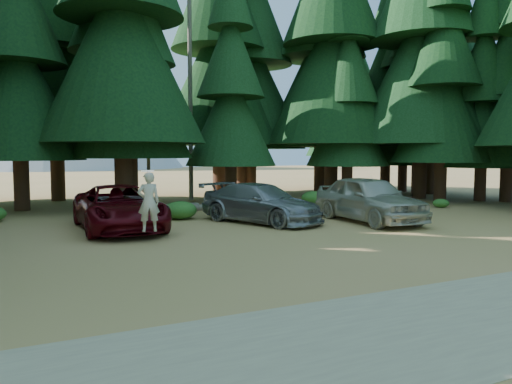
# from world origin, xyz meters

# --- Properties ---
(ground) EXTENTS (160.00, 160.00, 0.00)m
(ground) POSITION_xyz_m (0.00, 0.00, 0.00)
(ground) COLOR #A98747
(ground) RESTS_ON ground
(forest_belt_north) EXTENTS (36.00, 7.00, 22.00)m
(forest_belt_north) POSITION_xyz_m (0.00, 15.00, 0.00)
(forest_belt_north) COLOR black
(forest_belt_north) RESTS_ON ground
(snag_front) EXTENTS (0.24, 0.24, 12.00)m
(snag_front) POSITION_xyz_m (0.80, 14.50, 6.00)
(snag_front) COLOR slate
(snag_front) RESTS_ON ground
(snag_back) EXTENTS (0.20, 0.20, 10.00)m
(snag_back) POSITION_xyz_m (-1.20, 16.00, 5.00)
(snag_back) COLOR slate
(snag_back) RESTS_ON ground
(mountain_peak) EXTENTS (48.00, 50.00, 28.00)m
(mountain_peak) POSITION_xyz_m (-2.59, 88.23, 12.71)
(mountain_peak) COLOR #999CA1
(mountain_peak) RESTS_ON ground
(red_pickup) EXTENTS (2.58, 5.51, 1.52)m
(red_pickup) POSITION_xyz_m (-4.92, 5.17, 0.76)
(red_pickup) COLOR #53070E
(red_pickup) RESTS_ON ground
(silver_minivan_center) EXTENTS (3.85, 5.46, 1.47)m
(silver_minivan_center) POSITION_xyz_m (0.23, 4.72, 0.73)
(silver_minivan_center) COLOR #919398
(silver_minivan_center) RESTS_ON ground
(silver_minivan_right) EXTENTS (2.34, 5.28, 1.76)m
(silver_minivan_right) POSITION_xyz_m (4.00, 3.08, 0.88)
(silver_minivan_right) COLOR beige
(silver_minivan_right) RESTS_ON ground
(frisbee_player) EXTENTS (0.67, 0.49, 1.76)m
(frisbee_player) POSITION_xyz_m (-4.66, 2.16, 1.23)
(frisbee_player) COLOR beige
(frisbee_player) RESTS_ON ground
(log_left) EXTENTS (3.73, 0.90, 0.27)m
(log_left) POSITION_xyz_m (-1.72, 9.67, 0.13)
(log_left) COLOR slate
(log_left) RESTS_ON ground
(log_mid) EXTENTS (3.28, 0.38, 0.27)m
(log_mid) POSITION_xyz_m (-1.86, 10.44, 0.13)
(log_mid) COLOR slate
(log_mid) RESTS_ON ground
(log_right) EXTENTS (4.13, 1.56, 0.27)m
(log_right) POSITION_xyz_m (1.41, 10.08, 0.14)
(log_right) COLOR slate
(log_right) RESTS_ON ground
(shrub_left) EXTENTS (0.77, 0.77, 0.42)m
(shrub_left) POSITION_xyz_m (-1.67, 9.51, 0.21)
(shrub_left) COLOR #1B5C1F
(shrub_left) RESTS_ON ground
(shrub_center_left) EXTENTS (1.29, 1.29, 0.71)m
(shrub_center_left) POSITION_xyz_m (-2.20, 6.98, 0.36)
(shrub_center_left) COLOR #1B5C1F
(shrub_center_left) RESTS_ON ground
(shrub_center_right) EXTENTS (0.94, 0.94, 0.52)m
(shrub_center_right) POSITION_xyz_m (2.85, 10.00, 0.26)
(shrub_center_right) COLOR #1B5C1F
(shrub_center_right) RESTS_ON ground
(shrub_right) EXTENTS (1.22, 1.22, 0.67)m
(shrub_right) POSITION_xyz_m (5.67, 9.55, 0.34)
(shrub_right) COLOR #1B5C1F
(shrub_right) RESTS_ON ground
(shrub_far_right) EXTENTS (0.87, 0.87, 0.48)m
(shrub_far_right) POSITION_xyz_m (3.12, 8.29, 0.24)
(shrub_far_right) COLOR #1B5C1F
(shrub_far_right) RESTS_ON ground
(shrub_edge_east) EXTENTS (0.77, 0.77, 0.42)m
(shrub_edge_east) POSITION_xyz_m (10.30, 5.50, 0.21)
(shrub_edge_east) COLOR #1B5C1F
(shrub_edge_east) RESTS_ON ground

